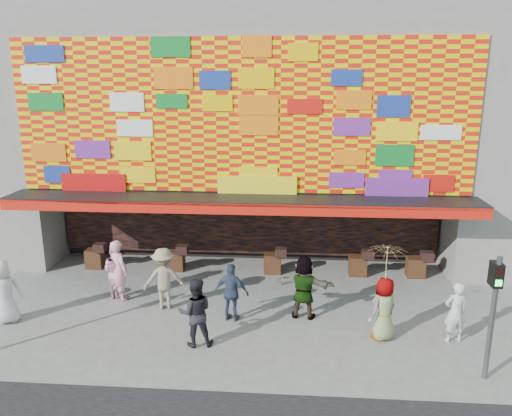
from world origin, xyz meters
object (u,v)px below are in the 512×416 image
object	(u,v)px
ped_e	(232,292)
ped_g	(384,309)
ped_a	(4,292)
ped_d	(164,278)
ped_c	(196,312)
ped_h	(455,312)
ped_i	(116,271)
signal_right	(494,305)
parasol	(387,263)
ped_f	(304,287)
ped_b	(118,270)

from	to	relation	value
ped_e	ped_g	bearing A→B (deg)	-177.51
ped_a	ped_d	world-z (taller)	ped_d
ped_a	ped_c	xyz separation A→B (m)	(5.61, -0.83, -0.00)
ped_g	ped_h	world-z (taller)	ped_g
ped_c	ped_i	size ratio (longest dim) A/B	1.04
signal_right	parasol	distance (m)	2.68
ped_h	ped_g	bearing A→B (deg)	-9.40
signal_right	ped_e	size ratio (longest dim) A/B	1.75
ped_g	parasol	bearing A→B (deg)	-126.22
ped_d	ped_h	world-z (taller)	ped_d
ped_e	ped_i	distance (m)	4.01
ped_d	ped_h	xyz separation A→B (m)	(8.10, -1.37, -0.12)
ped_a	ped_c	world-z (taller)	ped_a
ped_c	ped_f	bearing A→B (deg)	-158.77
ped_h	ped_a	bearing A→B (deg)	-10.36
signal_right	parasol	bearing A→B (deg)	141.14
ped_i	parasol	distance (m)	8.29
ped_i	ped_e	bearing A→B (deg)	179.81
ped_c	ped_d	xyz separation A→B (m)	(-1.36, 2.07, 0.03)
ped_i	ped_c	bearing A→B (deg)	156.65
ped_d	ped_h	bearing A→B (deg)	155.86
ped_d	ped_i	size ratio (longest dim) A/B	1.08
ped_a	ped_e	world-z (taller)	ped_a
signal_right	ped_d	distance (m)	8.91
signal_right	ped_g	size ratio (longest dim) A/B	1.74
ped_f	ped_a	bearing A→B (deg)	15.05
ped_b	ped_e	bearing A→B (deg)	-164.02
ped_e	ped_i	world-z (taller)	ped_i
ped_c	ped_f	xyz separation A→B (m)	(2.80, 1.76, 0.02)
ped_b	ped_d	size ratio (longest dim) A/B	1.03
ped_d	ped_f	xyz separation A→B (m)	(4.17, -0.31, -0.01)
ped_i	signal_right	bearing A→B (deg)	177.88
ped_h	parasol	distance (m)	2.28
ped_i	parasol	world-z (taller)	parasol
ped_b	ped_h	distance (m)	9.83
ped_c	ped_f	size ratio (longest dim) A/B	0.98
ped_c	ped_e	world-z (taller)	ped_c
ped_b	parasol	bearing A→B (deg)	-160.63
signal_right	ped_c	distance (m)	7.10
ped_d	parasol	bearing A→B (deg)	152.99
parasol	ped_b	bearing A→B (deg)	166.64
ped_d	ped_g	distance (m)	6.41
ped_i	ped_b	bearing A→B (deg)	150.06
ped_f	signal_right	bearing A→B (deg)	155.23
ped_a	ped_f	bearing A→B (deg)	157.97
ped_g	ped_i	bearing A→B (deg)	-50.36
ped_a	parasol	distance (m)	10.58
ped_d	ped_a	bearing A→B (deg)	1.83
ped_a	parasol	size ratio (longest dim) A/B	0.98
signal_right	ped_a	world-z (taller)	signal_right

